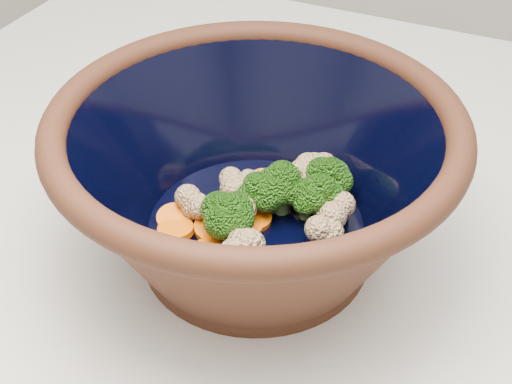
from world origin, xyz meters
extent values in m
cylinder|color=black|center=(-0.09, 0.08, 0.91)|extent=(0.20, 0.20, 0.01)
torus|color=black|center=(-0.09, 0.08, 1.04)|extent=(0.34, 0.34, 0.02)
cylinder|color=black|center=(-0.09, 0.08, 0.93)|extent=(0.19, 0.19, 0.00)
cylinder|color=#608442|center=(-0.04, 0.14, 0.94)|extent=(0.01, 0.01, 0.02)
ellipsoid|color=#2D6C14|center=(-0.04, 0.14, 0.96)|extent=(0.04, 0.04, 0.03)
cylinder|color=#608442|center=(-0.09, 0.09, 0.94)|extent=(0.01, 0.01, 0.02)
ellipsoid|color=#2D6C14|center=(-0.09, 0.09, 0.96)|extent=(0.04, 0.04, 0.03)
cylinder|color=#608442|center=(-0.08, 0.11, 0.94)|extent=(0.01, 0.01, 0.02)
ellipsoid|color=#2D6C14|center=(-0.08, 0.11, 0.97)|extent=(0.05, 0.05, 0.04)
cylinder|color=#608442|center=(-0.05, 0.11, 0.94)|extent=(0.01, 0.01, 0.02)
ellipsoid|color=#2D6C14|center=(-0.05, 0.11, 0.96)|extent=(0.04, 0.04, 0.03)
cylinder|color=#608442|center=(-0.04, 0.11, 0.94)|extent=(0.01, 0.01, 0.02)
ellipsoid|color=#2D6C14|center=(-0.04, 0.11, 0.96)|extent=(0.04, 0.04, 0.03)
cylinder|color=#608442|center=(-0.09, 0.10, 0.94)|extent=(0.01, 0.01, 0.02)
ellipsoid|color=#2D6C14|center=(-0.09, 0.10, 0.96)|extent=(0.03, 0.03, 0.03)
cylinder|color=#608442|center=(-0.10, 0.05, 0.94)|extent=(0.01, 0.01, 0.02)
ellipsoid|color=#2D6C14|center=(-0.10, 0.05, 0.97)|extent=(0.04, 0.04, 0.04)
sphere|color=beige|center=(-0.14, 0.07, 0.95)|extent=(0.03, 0.03, 0.03)
sphere|color=beige|center=(-0.07, 0.16, 0.95)|extent=(0.03, 0.03, 0.03)
sphere|color=beige|center=(-0.06, 0.15, 0.95)|extent=(0.03, 0.03, 0.03)
sphere|color=beige|center=(-0.08, 0.02, 0.95)|extent=(0.03, 0.03, 0.03)
sphere|color=beige|center=(-0.10, 0.12, 0.95)|extent=(0.03, 0.03, 0.03)
sphere|color=beige|center=(-0.03, 0.10, 0.95)|extent=(0.03, 0.03, 0.03)
sphere|color=beige|center=(-0.11, 0.07, 0.95)|extent=(0.03, 0.03, 0.03)
sphere|color=beige|center=(-0.12, 0.10, 0.95)|extent=(0.03, 0.03, 0.03)
sphere|color=beige|center=(-0.02, 0.08, 0.95)|extent=(0.03, 0.03, 0.03)
cylinder|color=orange|center=(-0.09, 0.07, 0.94)|extent=(0.03, 0.03, 0.01)
cylinder|color=orange|center=(-0.12, 0.06, 0.94)|extent=(0.03, 0.03, 0.01)
cylinder|color=orange|center=(-0.11, 0.13, 0.94)|extent=(0.03, 0.03, 0.01)
cylinder|color=orange|center=(-0.11, 0.03, 0.94)|extent=(0.03, 0.03, 0.01)
cylinder|color=orange|center=(-0.09, 0.08, 0.94)|extent=(0.03, 0.03, 0.01)
cylinder|color=orange|center=(-0.15, 0.04, 0.94)|extent=(0.03, 0.03, 0.01)
cylinder|color=orange|center=(-0.15, 0.05, 0.94)|extent=(0.03, 0.03, 0.01)
camera|label=1|loc=(0.11, -0.35, 1.34)|focal=50.00mm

